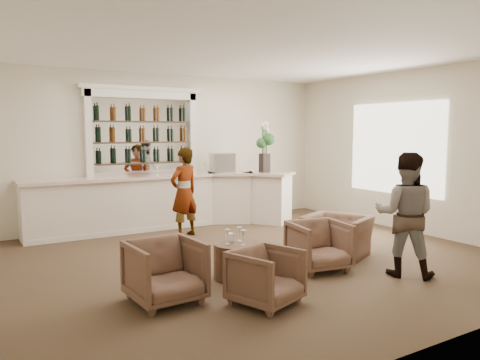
% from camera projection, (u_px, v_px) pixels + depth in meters
% --- Properties ---
extents(ground, '(8.00, 8.00, 0.00)m').
position_uv_depth(ground, '(248.00, 260.00, 7.54)').
color(ground, brown).
rests_on(ground, ground).
extents(room_shell, '(8.04, 7.02, 3.32)m').
position_uv_depth(room_shell, '(234.00, 115.00, 7.98)').
color(room_shell, beige).
rests_on(room_shell, ground).
extents(bar_counter, '(5.72, 1.80, 1.14)m').
position_uv_depth(bar_counter, '(167.00, 201.00, 9.94)').
color(bar_counter, white).
rests_on(bar_counter, ground).
extents(back_bar_alcove, '(2.64, 0.25, 3.00)m').
position_uv_depth(back_bar_alcove, '(143.00, 132.00, 9.97)').
color(back_bar_alcove, white).
rests_on(back_bar_alcove, ground).
extents(cocktail_table, '(0.63, 0.63, 0.50)m').
position_uv_depth(cocktail_table, '(236.00, 261.00, 6.55)').
color(cocktail_table, '#48301F').
rests_on(cocktail_table, ground).
extents(sommelier, '(0.73, 0.58, 1.74)m').
position_uv_depth(sommelier, '(184.00, 192.00, 9.13)').
color(sommelier, gray).
rests_on(sommelier, ground).
extents(guest, '(1.06, 1.09, 1.77)m').
position_uv_depth(guest, '(405.00, 214.00, 6.64)').
color(guest, gray).
rests_on(guest, ground).
extents(armchair_left, '(0.86, 0.89, 0.76)m').
position_uv_depth(armchair_left, '(165.00, 271.00, 5.63)').
color(armchair_left, brown).
rests_on(armchair_left, ground).
extents(armchair_center, '(0.93, 0.94, 0.68)m').
position_uv_depth(armchair_center, '(266.00, 277.00, 5.56)').
color(armchair_center, brown).
rests_on(armchair_center, ground).
extents(armchair_right, '(0.91, 0.93, 0.73)m').
position_uv_depth(armchair_right, '(319.00, 246.00, 6.96)').
color(armchair_right, brown).
rests_on(armchair_right, ground).
extents(armchair_far, '(1.22, 1.28, 0.65)m').
position_uv_depth(armchair_far, '(337.00, 235.00, 7.81)').
color(armchair_far, brown).
rests_on(armchair_far, ground).
extents(espresso_machine, '(0.55, 0.49, 0.43)m').
position_uv_depth(espresso_machine, '(222.00, 163.00, 10.48)').
color(espresso_machine, '#B6B5BA').
rests_on(espresso_machine, bar_counter).
extents(flower_vase, '(0.30, 0.30, 1.12)m').
position_uv_depth(flower_vase, '(265.00, 144.00, 10.44)').
color(flower_vase, black).
rests_on(flower_vase, bar_counter).
extents(wine_glass_bar_left, '(0.07, 0.07, 0.21)m').
position_uv_depth(wine_glass_bar_left, '(157.00, 170.00, 9.80)').
color(wine_glass_bar_left, white).
rests_on(wine_glass_bar_left, bar_counter).
extents(wine_glass_bar_right, '(0.07, 0.07, 0.21)m').
position_uv_depth(wine_glass_bar_right, '(205.00, 168.00, 10.44)').
color(wine_glass_bar_right, white).
rests_on(wine_glass_bar_right, bar_counter).
extents(wine_glass_tbl_a, '(0.07, 0.07, 0.21)m').
position_uv_depth(wine_glass_tbl_a, '(228.00, 237.00, 6.48)').
color(wine_glass_tbl_a, white).
rests_on(wine_glass_tbl_a, cocktail_table).
extents(wine_glass_tbl_b, '(0.07, 0.07, 0.21)m').
position_uv_depth(wine_glass_tbl_b, '(239.00, 234.00, 6.63)').
color(wine_glass_tbl_b, white).
rests_on(wine_glass_tbl_b, cocktail_table).
extents(wine_glass_tbl_c, '(0.07, 0.07, 0.21)m').
position_uv_depth(wine_glass_tbl_c, '(243.00, 238.00, 6.42)').
color(wine_glass_tbl_c, white).
rests_on(wine_glass_tbl_c, cocktail_table).
extents(napkin_holder, '(0.08, 0.08, 0.12)m').
position_uv_depth(napkin_holder, '(230.00, 237.00, 6.63)').
color(napkin_holder, white).
rests_on(napkin_holder, cocktail_table).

